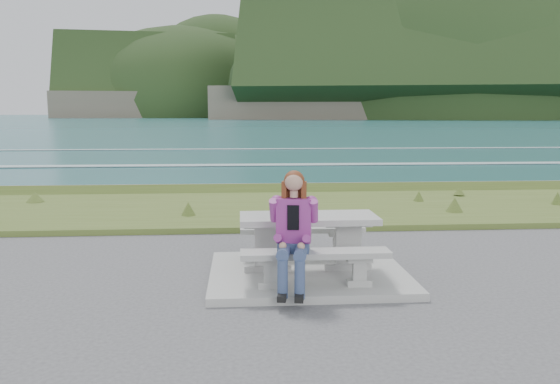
{
  "coord_description": "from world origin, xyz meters",
  "views": [
    {
      "loc": [
        -0.88,
        -7.01,
        2.19
      ],
      "look_at": [
        -0.29,
        1.2,
        0.99
      ],
      "focal_mm": 35.0,
      "sensor_mm": 36.0,
      "label": 1
    }
  ],
  "objects_px": {
    "picnic_table": "(308,228)",
    "seated_woman": "(293,248)",
    "bench_seaward": "(302,233)",
    "bench_landward": "(315,259)"
  },
  "relations": [
    {
      "from": "picnic_table",
      "to": "bench_landward",
      "type": "bearing_deg",
      "value": -90.0
    },
    {
      "from": "picnic_table",
      "to": "seated_woman",
      "type": "xyz_separation_m",
      "value": [
        -0.28,
        -0.83,
        -0.06
      ]
    },
    {
      "from": "picnic_table",
      "to": "bench_seaward",
      "type": "height_order",
      "value": "picnic_table"
    },
    {
      "from": "seated_woman",
      "to": "bench_seaward",
      "type": "bearing_deg",
      "value": 89.16
    },
    {
      "from": "seated_woman",
      "to": "picnic_table",
      "type": "bearing_deg",
      "value": 80.82
    },
    {
      "from": "bench_seaward",
      "to": "seated_woman",
      "type": "height_order",
      "value": "seated_woman"
    },
    {
      "from": "bench_seaward",
      "to": "bench_landward",
      "type": "bearing_deg",
      "value": -90.0
    },
    {
      "from": "picnic_table",
      "to": "bench_seaward",
      "type": "distance_m",
      "value": 0.74
    },
    {
      "from": "bench_landward",
      "to": "bench_seaward",
      "type": "xyz_separation_m",
      "value": [
        0.0,
        1.4,
        0.0
      ]
    },
    {
      "from": "bench_landward",
      "to": "bench_seaward",
      "type": "distance_m",
      "value": 1.4
    }
  ]
}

